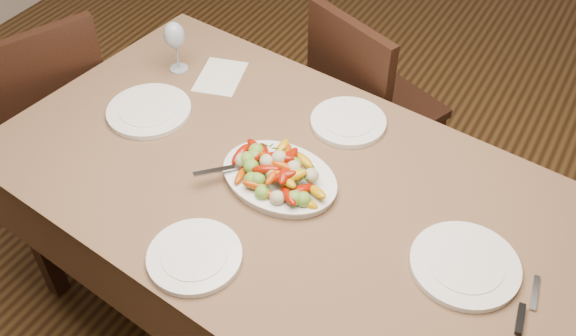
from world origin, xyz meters
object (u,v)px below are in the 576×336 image
at_px(dining_table, 288,261).
at_px(plate_right, 465,265).
at_px(plate_left, 149,111).
at_px(plate_near, 195,257).
at_px(chair_left, 47,113).
at_px(plate_far, 348,122).
at_px(chair_far, 379,107).
at_px(wine_glass, 176,45).
at_px(serving_platter, 279,179).

xyz_separation_m(dining_table, plate_right, (0.56, -0.04, 0.39)).
relative_size(plate_left, plate_near, 1.10).
relative_size(dining_table, plate_left, 6.54).
relative_size(chair_left, plate_far, 3.82).
bearing_deg(plate_right, chair_left, 175.98).
height_order(plate_left, plate_near, same).
bearing_deg(plate_far, plate_left, -154.81).
distance_m(chair_left, plate_left, 0.68).
xyz_separation_m(plate_left, plate_far, (0.60, 0.28, 0.00)).
xyz_separation_m(chair_left, plate_right, (1.74, -0.12, 0.29)).
height_order(chair_far, plate_left, chair_far).
xyz_separation_m(chair_left, wine_glass, (0.55, 0.21, 0.39)).
height_order(dining_table, plate_near, plate_near).
height_order(plate_far, wine_glass, wine_glass).
xyz_separation_m(plate_left, plate_near, (0.50, -0.42, 0.00)).
bearing_deg(serving_platter, wine_glass, 153.03).
relative_size(dining_table, serving_platter, 5.17).
distance_m(plate_far, wine_glass, 0.68).
bearing_deg(plate_far, chair_left, -168.58).
height_order(plate_left, plate_far, same).
relative_size(dining_table, plate_near, 7.21).
bearing_deg(serving_platter, chair_far, 90.87).
relative_size(chair_far, wine_glass, 4.64).
bearing_deg(plate_far, plate_near, -98.67).
bearing_deg(chair_left, chair_far, 144.28).
xyz_separation_m(chair_left, plate_far, (1.22, 0.25, 0.29)).
bearing_deg(plate_right, plate_far, 144.91).
distance_m(serving_platter, plate_far, 0.35).
distance_m(dining_table, plate_near, 0.54).
relative_size(dining_table, chair_left, 1.94).
bearing_deg(chair_far, chair_left, 53.43).
relative_size(plate_far, wine_glass, 1.21).
xyz_separation_m(plate_left, plate_right, (1.13, -0.08, 0.00)).
height_order(chair_left, plate_far, chair_left).
distance_m(chair_far, chair_left, 1.35).
relative_size(chair_left, plate_right, 3.28).
height_order(plate_left, plate_right, same).
distance_m(dining_table, chair_far, 0.81).
height_order(chair_left, wine_glass, wine_glass).
height_order(plate_right, wine_glass, wine_glass).
height_order(chair_far, serving_platter, chair_far).
xyz_separation_m(dining_table, serving_platter, (-0.02, -0.01, 0.39)).
relative_size(plate_right, plate_near, 1.14).
xyz_separation_m(serving_platter, wine_glass, (-0.61, 0.31, 0.09)).
distance_m(chair_far, plate_left, 0.96).
bearing_deg(plate_left, plate_far, 25.19).
distance_m(chair_left, wine_glass, 0.70).
bearing_deg(plate_left, serving_platter, -6.24).
bearing_deg(wine_glass, plate_right, -15.71).
bearing_deg(plate_far, serving_platter, -99.76).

